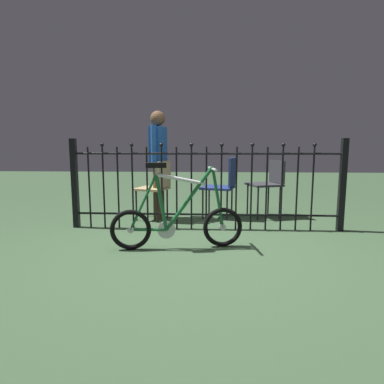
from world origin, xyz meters
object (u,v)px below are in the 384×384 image
Objects in this scene: chair_navy at (224,182)px; chair_tan at (157,184)px; bicycle at (177,220)px; chair_charcoal at (269,181)px; person_visitor at (158,156)px.

chair_tan is (-0.94, -0.19, -0.01)m from chair_navy.
chair_tan is at bearing 107.82° from bicycle.
chair_navy is at bearing 11.43° from chair_tan.
chair_navy reaches higher than chair_charcoal.
chair_charcoal is at bearing 7.37° from person_visitor.
chair_navy reaches higher than chair_tan.
chair_tan is at bearing -98.54° from person_visitor.
chair_navy is at bearing 69.85° from bicycle.
person_visitor reaches higher than chair_tan.
bicycle is 0.88× the size of person_visitor.
chair_navy is 0.57× the size of person_visitor.
chair_tan reaches higher than chair_charcoal.
chair_charcoal is at bearing 8.48° from chair_navy.
chair_tan is at bearing -168.57° from chair_navy.
bicycle is at bearing -110.15° from chair_navy.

